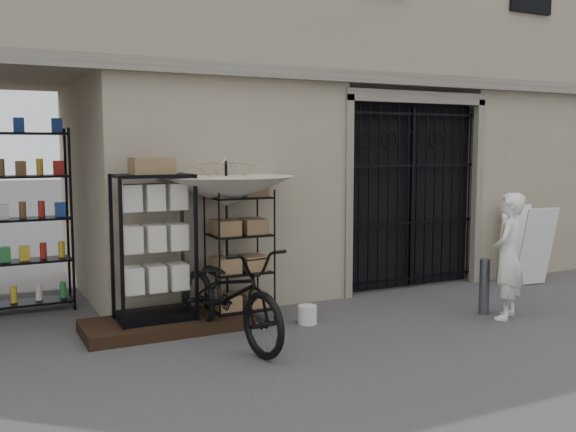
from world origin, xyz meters
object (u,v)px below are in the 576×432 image
market_umbrella (226,183)px  easel_sign (528,245)px  steel_bollard (484,287)px  display_cabinet (154,255)px  wire_rack (240,257)px  white_bucket (307,315)px  shopkeeper (505,318)px  bicycle (230,342)px

market_umbrella → easel_sign: 5.29m
market_umbrella → steel_bollard: market_umbrella is taller
display_cabinet → wire_rack: 1.12m
display_cabinet → white_bucket: display_cabinet is taller
easel_sign → display_cabinet: bearing=-174.3°
wire_rack → white_bucket: size_ratio=7.00×
wire_rack → easel_sign: 5.04m
display_cabinet → steel_bollard: (4.17, -1.18, -0.57)m
display_cabinet → shopkeeper: size_ratio=1.16×
wire_rack → steel_bollard: bearing=-28.4°
display_cabinet → bicycle: 1.40m
white_bucket → bicycle: size_ratio=0.11×
white_bucket → display_cabinet: bearing=163.7°
steel_bollard → easel_sign: bearing=28.9°
display_cabinet → wire_rack: size_ratio=1.12×
white_bucket → easel_sign: (4.33, 0.44, 0.53)m
wire_rack → steel_bollard: 3.31m
wire_rack → shopkeeper: bearing=-32.3°
steel_bollard → shopkeeper: 0.49m
market_umbrella → white_bucket: 1.97m
wire_rack → display_cabinet: bearing=173.0°
display_cabinet → white_bucket: size_ratio=7.86×
steel_bollard → bicycle: bearing=174.0°
display_cabinet → bicycle: bearing=-64.9°
wire_rack → bicycle: (-0.46, -0.81, -0.84)m
white_bucket → easel_sign: easel_sign is taller
steel_bollard → display_cabinet: bearing=164.2°
market_umbrella → bicycle: bearing=-109.7°
wire_rack → bicycle: wire_rack is taller
market_umbrella → display_cabinet: bearing=-173.7°
bicycle → display_cabinet: bearing=119.3°
white_bucket → bicycle: 1.20m
white_bucket → steel_bollard: bearing=-15.5°
display_cabinet → white_bucket: 2.07m
white_bucket → shopkeeper: white_bucket is taller
wire_rack → shopkeeper: 3.59m
wire_rack → bicycle: size_ratio=0.79×
market_umbrella → easel_sign: bearing=-2.2°
bicycle → shopkeeper: bicycle is taller
wire_rack → market_umbrella: 0.96m
white_bucket → shopkeeper: (2.45, -0.94, -0.12)m
white_bucket → steel_bollard: size_ratio=0.32×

